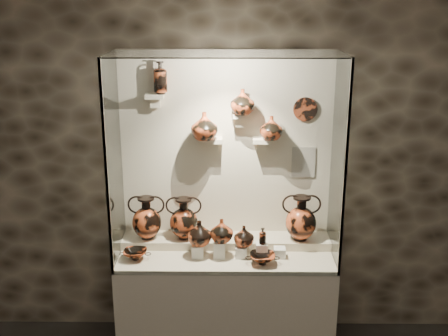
{
  "coord_description": "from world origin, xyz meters",
  "views": [
    {
      "loc": [
        0.03,
        -1.86,
        2.8
      ],
      "look_at": [
        -0.01,
        2.22,
        1.53
      ],
      "focal_mm": 45.0,
      "sensor_mm": 36.0,
      "label": 1
    }
  ],
  "objects_px": {
    "jug_a": "(200,233)",
    "jug_b": "(222,230)",
    "amphora_left": "(147,218)",
    "lekythos_small": "(263,235)",
    "jug_c": "(244,236)",
    "ovoid_vase_c": "(271,128)",
    "kylix_right": "(262,258)",
    "amphora_mid": "(184,218)",
    "kylix_left": "(135,254)",
    "lekythos_tall": "(160,76)",
    "ovoid_vase_b": "(243,102)",
    "ovoid_vase_a": "(204,126)",
    "amphora_right": "(301,218)"
  },
  "relations": [
    {
      "from": "kylix_left",
      "to": "kylix_right",
      "type": "bearing_deg",
      "value": 18.34
    },
    {
      "from": "kylix_left",
      "to": "ovoid_vase_b",
      "type": "bearing_deg",
      "value": 41.72
    },
    {
      "from": "amphora_left",
      "to": "lekythos_small",
      "type": "relative_size",
      "value": 2.38
    },
    {
      "from": "jug_a",
      "to": "lekythos_tall",
      "type": "xyz_separation_m",
      "value": [
        -0.3,
        0.28,
        1.18
      ]
    },
    {
      "from": "jug_b",
      "to": "lekythos_tall",
      "type": "relative_size",
      "value": 0.66
    },
    {
      "from": "amphora_left",
      "to": "ovoid_vase_c",
      "type": "height_order",
      "value": "ovoid_vase_c"
    },
    {
      "from": "jug_b",
      "to": "ovoid_vase_a",
      "type": "height_order",
      "value": "ovoid_vase_a"
    },
    {
      "from": "amphora_right",
      "to": "jug_a",
      "type": "relative_size",
      "value": 1.85
    },
    {
      "from": "jug_a",
      "to": "kylix_right",
      "type": "bearing_deg",
      "value": 4.96
    },
    {
      "from": "amphora_left",
      "to": "amphora_mid",
      "type": "xyz_separation_m",
      "value": [
        0.3,
        0.0,
        -0.0
      ]
    },
    {
      "from": "jug_c",
      "to": "ovoid_vase_c",
      "type": "bearing_deg",
      "value": 46.43
    },
    {
      "from": "amphora_left",
      "to": "ovoid_vase_a",
      "type": "distance_m",
      "value": 0.89
    },
    {
      "from": "jug_b",
      "to": "jug_c",
      "type": "distance_m",
      "value": 0.18
    },
    {
      "from": "kylix_left",
      "to": "ovoid_vase_c",
      "type": "distance_m",
      "value": 1.44
    },
    {
      "from": "jug_c",
      "to": "kylix_right",
      "type": "relative_size",
      "value": 0.67
    },
    {
      "from": "lekythos_small",
      "to": "ovoid_vase_c",
      "type": "distance_m",
      "value": 0.83
    },
    {
      "from": "amphora_right",
      "to": "ovoid_vase_a",
      "type": "height_order",
      "value": "ovoid_vase_a"
    },
    {
      "from": "lekythos_small",
      "to": "ovoid_vase_c",
      "type": "bearing_deg",
      "value": 70.94
    },
    {
      "from": "amphora_mid",
      "to": "ovoid_vase_a",
      "type": "height_order",
      "value": "ovoid_vase_a"
    },
    {
      "from": "amphora_left",
      "to": "amphora_right",
      "type": "xyz_separation_m",
      "value": [
        1.24,
        -0.01,
        0.01
      ]
    },
    {
      "from": "amphora_mid",
      "to": "lekythos_small",
      "type": "height_order",
      "value": "amphora_mid"
    },
    {
      "from": "jug_b",
      "to": "ovoid_vase_c",
      "type": "distance_m",
      "value": 0.88
    },
    {
      "from": "amphora_right",
      "to": "ovoid_vase_b",
      "type": "distance_m",
      "value": 1.05
    },
    {
      "from": "kylix_right",
      "to": "jug_c",
      "type": "bearing_deg",
      "value": 157.49
    },
    {
      "from": "amphora_left",
      "to": "jug_a",
      "type": "height_order",
      "value": "amphora_left"
    },
    {
      "from": "jug_a",
      "to": "jug_b",
      "type": "bearing_deg",
      "value": 17.26
    },
    {
      "from": "kylix_right",
      "to": "amphora_mid",
      "type": "bearing_deg",
      "value": 173.06
    },
    {
      "from": "ovoid_vase_c",
      "to": "kylix_right",
      "type": "bearing_deg",
      "value": -84.93
    },
    {
      "from": "kylix_left",
      "to": "ovoid_vase_a",
      "type": "distance_m",
      "value": 1.13
    },
    {
      "from": "kylix_right",
      "to": "jug_a",
      "type": "bearing_deg",
      "value": -174.07
    },
    {
      "from": "kylix_left",
      "to": "kylix_right",
      "type": "height_order",
      "value": "kylix_right"
    },
    {
      "from": "jug_b",
      "to": "ovoid_vase_a",
      "type": "bearing_deg",
      "value": 139.58
    },
    {
      "from": "amphora_mid",
      "to": "lekythos_tall",
      "type": "height_order",
      "value": "lekythos_tall"
    },
    {
      "from": "jug_b",
      "to": "ovoid_vase_a",
      "type": "distance_m",
      "value": 0.82
    },
    {
      "from": "lekythos_small",
      "to": "kylix_left",
      "type": "bearing_deg",
      "value": 176.78
    },
    {
      "from": "jug_c",
      "to": "kylix_right",
      "type": "distance_m",
      "value": 0.23
    },
    {
      "from": "amphora_left",
      "to": "ovoid_vase_b",
      "type": "xyz_separation_m",
      "value": [
        0.77,
        0.05,
        0.94
      ]
    },
    {
      "from": "ovoid_vase_c",
      "to": "jug_b",
      "type": "bearing_deg",
      "value": -131.15
    },
    {
      "from": "kylix_left",
      "to": "kylix_right",
      "type": "relative_size",
      "value": 0.94
    },
    {
      "from": "amphora_mid",
      "to": "jug_b",
      "type": "distance_m",
      "value": 0.37
    },
    {
      "from": "amphora_right",
      "to": "jug_b",
      "type": "height_order",
      "value": "amphora_right"
    },
    {
      "from": "amphora_mid",
      "to": "jug_a",
      "type": "bearing_deg",
      "value": -33.81
    },
    {
      "from": "amphora_left",
      "to": "amphora_right",
      "type": "bearing_deg",
      "value": 2.77
    },
    {
      "from": "amphora_right",
      "to": "jug_b",
      "type": "distance_m",
      "value": 0.66
    },
    {
      "from": "kylix_left",
      "to": "jug_c",
      "type": "bearing_deg",
      "value": 26.4
    },
    {
      "from": "jug_a",
      "to": "kylix_right",
      "type": "xyz_separation_m",
      "value": [
        0.48,
        -0.12,
        -0.15
      ]
    },
    {
      "from": "jug_c",
      "to": "ovoid_vase_b",
      "type": "bearing_deg",
      "value": 91.9
    },
    {
      "from": "amphora_left",
      "to": "jug_b",
      "type": "bearing_deg",
      "value": -14.47
    },
    {
      "from": "jug_b",
      "to": "jug_c",
      "type": "height_order",
      "value": "jug_b"
    },
    {
      "from": "jug_c",
      "to": "amphora_mid",
      "type": "bearing_deg",
      "value": 156.77
    }
  ]
}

